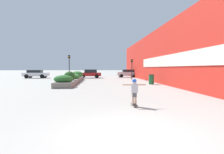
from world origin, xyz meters
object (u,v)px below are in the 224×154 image
object	(u,v)px
trash_bin	(151,79)
skateboard	(134,105)
skateboarder	(134,89)
car_center_left	(36,74)
car_center_right	(90,73)
traffic_light_left	(69,63)
car_leftmost	(165,73)
car_rightmost	(127,73)
traffic_light_right	(132,66)

from	to	relation	value
trash_bin	skateboard	bearing A→B (deg)	-111.15
skateboard	skateboarder	xyz separation A→B (m)	(0.00, 0.00, 0.71)
skateboard	car_center_left	world-z (taller)	car_center_left
skateboarder	car_center_right	xyz separation A→B (m)	(-2.95, 23.29, 0.00)
skateboarder	car_center_right	bearing A→B (deg)	94.94
traffic_light_left	car_leftmost	bearing A→B (deg)	21.19
trash_bin	car_leftmost	world-z (taller)	car_leftmost
car_center_left	car_rightmost	world-z (taller)	car_rightmost
car_leftmost	car_center_right	size ratio (longest dim) A/B	1.12
car_center_right	traffic_light_right	bearing A→B (deg)	-129.39
car_leftmost	car_rightmost	world-z (taller)	car_leftmost
car_center_left	traffic_light_right	distance (m)	16.87
skateboard	car_leftmost	distance (m)	26.00
car_center_right	traffic_light_right	xyz separation A→B (m)	(6.39, -5.25, 1.32)
car_leftmost	car_center_left	size ratio (longest dim) A/B	1.05
skateboarder	traffic_light_right	distance (m)	18.41
car_rightmost	traffic_light_left	bearing A→B (deg)	129.80
car_leftmost	car_center_right	world-z (taller)	car_leftmost
trash_bin	car_leftmost	distance (m)	14.76
skateboard	trash_bin	world-z (taller)	trash_bin
traffic_light_left	skateboard	bearing A→B (deg)	-71.98
car_rightmost	skateboard	bearing A→B (deg)	170.93
car_leftmost	car_center_right	bearing A→B (deg)	-88.59
traffic_light_left	traffic_light_right	size ratio (longest dim) A/B	1.16
skateboarder	car_rightmost	distance (m)	25.62
car_center_right	traffic_light_left	size ratio (longest dim) A/B	1.09
trash_bin	car_center_right	world-z (taller)	car_center_right
skateboard	car_rightmost	size ratio (longest dim) A/B	0.17
car_leftmost	traffic_light_right	bearing A→B (deg)	-52.89
skateboard	car_center_right	size ratio (longest dim) A/B	0.17
car_rightmost	car_center_left	bearing A→B (deg)	95.55
car_leftmost	car_center_left	world-z (taller)	car_leftmost
car_leftmost	car_center_left	bearing A→B (deg)	-90.17
skateboarder	trash_bin	bearing A→B (deg)	66.56
car_center_left	car_rightmost	size ratio (longest dim) A/B	1.05
traffic_light_left	traffic_light_right	bearing A→B (deg)	4.95
skateboarder	car_rightmost	bearing A→B (deg)	78.65
skateboarder	car_center_right	distance (m)	23.48
trash_bin	skateboarder	bearing A→B (deg)	-111.15
skateboard	car_center_left	size ratio (longest dim) A/B	0.16
traffic_light_left	car_center_right	bearing A→B (deg)	66.20
skateboard	car_center_right	distance (m)	23.49
trash_bin	car_rightmost	world-z (taller)	car_rightmost
car_center_right	car_leftmost	bearing A→B (deg)	-88.59
skateboarder	trash_bin	world-z (taller)	skateboarder
skateboarder	car_leftmost	world-z (taller)	car_leftmost
skateboard	car_center_right	bearing A→B (deg)	94.94
car_leftmost	car_center_right	distance (m)	13.78
skateboard	skateboarder	world-z (taller)	skateboarder
car_center_right	traffic_light_right	world-z (taller)	traffic_light_right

